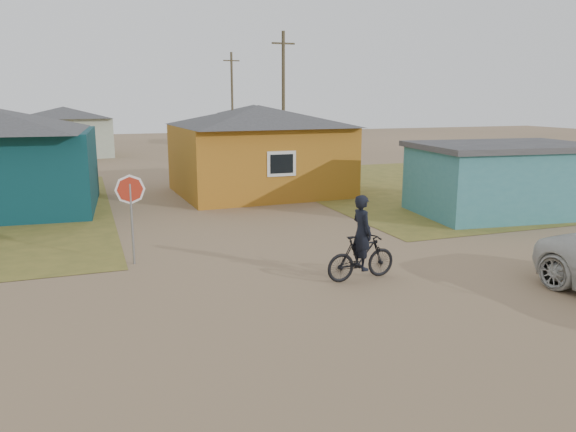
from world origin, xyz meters
name	(u,v)px	position (x,y,z in m)	size (l,w,h in m)	color
ground	(343,305)	(0.00, 0.00, 0.00)	(120.00, 120.00, 0.00)	#907253
grass_ne	(483,183)	(14.00, 13.00, 0.01)	(20.00, 18.00, 0.00)	olive
house_yellow	(259,148)	(2.50, 14.00, 2.00)	(7.72, 6.76, 3.90)	#A9681A
shed_turquoise	(502,179)	(9.50, 6.50, 1.31)	(6.71, 4.93, 2.60)	teal
house_pale_west	(65,131)	(-6.00, 34.00, 1.86)	(7.04, 6.15, 3.60)	#A9B39A
house_beige_east	(254,124)	(10.00, 40.00, 1.86)	(6.95, 6.05, 3.60)	tan
utility_pole_near	(283,99)	(6.50, 22.00, 4.14)	(1.40, 0.20, 8.00)	#4C422D
utility_pole_far	(232,99)	(7.50, 38.00, 4.14)	(1.40, 0.20, 8.00)	#4C422D
stop_sign	(131,198)	(-3.81, 4.51, 1.72)	(0.73, 0.29, 2.33)	gray
cyclist	(361,249)	(1.12, 1.39, 0.74)	(1.82, 0.68, 2.02)	black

